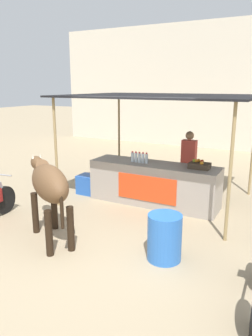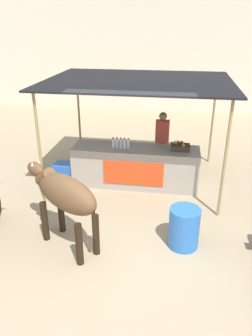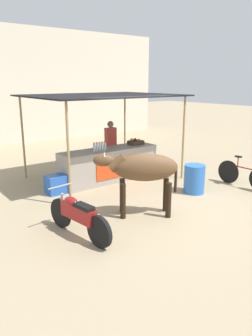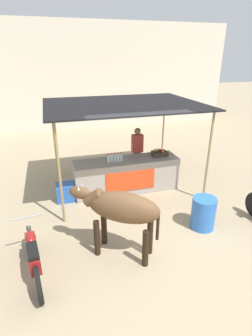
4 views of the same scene
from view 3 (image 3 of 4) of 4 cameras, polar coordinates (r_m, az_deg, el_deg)
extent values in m
plane|color=tan|center=(8.15, 5.89, -5.77)|extent=(60.00, 60.00, 0.00)
cube|color=beige|center=(16.37, -19.02, 13.39)|extent=(16.00, 0.50, 5.30)
cube|color=#9E9389|center=(9.65, -2.95, 0.58)|extent=(3.00, 0.80, 0.96)
cube|color=red|center=(9.32, -1.53, 0.08)|extent=(1.40, 0.02, 0.58)
cube|color=black|center=(9.61, -4.15, 12.50)|extent=(4.20, 3.20, 0.04)
cylinder|color=#997F51|center=(7.58, -9.99, 2.24)|extent=(0.06, 0.06, 2.47)
cylinder|color=#997F51|center=(9.85, 9.96, 5.16)|extent=(0.06, 0.06, 2.47)
cylinder|color=#997F51|center=(10.19, -17.52, 5.01)|extent=(0.06, 0.06, 2.47)
cylinder|color=#997F51|center=(11.98, -0.20, 7.09)|extent=(0.06, 0.06, 2.47)
cylinder|color=silver|center=(9.20, -5.56, 3.58)|extent=(0.07, 0.07, 0.22)
cylinder|color=red|center=(9.17, -5.58, 4.35)|extent=(0.04, 0.04, 0.03)
cylinder|color=silver|center=(9.24, -5.08, 3.65)|extent=(0.07, 0.07, 0.22)
cylinder|color=red|center=(9.22, -5.10, 4.41)|extent=(0.04, 0.04, 0.03)
cylinder|color=silver|center=(9.29, -4.61, 3.72)|extent=(0.07, 0.07, 0.22)
cylinder|color=red|center=(9.27, -4.63, 4.48)|extent=(0.04, 0.04, 0.03)
cylinder|color=silver|center=(9.34, -4.15, 3.78)|extent=(0.07, 0.07, 0.22)
cylinder|color=red|center=(9.31, -4.16, 4.54)|extent=(0.04, 0.04, 0.03)
cylinder|color=silver|center=(9.39, -3.69, 3.85)|extent=(0.07, 0.07, 0.22)
cylinder|color=red|center=(9.36, -3.70, 4.60)|extent=(0.04, 0.04, 0.03)
cube|color=#3F3326|center=(10.17, 1.69, 4.46)|extent=(0.44, 0.32, 0.12)
sphere|color=#8CB22D|center=(10.13, 0.87, 4.91)|extent=(0.08, 0.08, 0.08)
sphere|color=orange|center=(10.22, 1.04, 5.00)|extent=(0.08, 0.08, 0.08)
sphere|color=#B21E19|center=(10.22, 1.67, 5.00)|extent=(0.08, 0.08, 0.08)
sphere|color=orange|center=(10.13, 2.29, 4.91)|extent=(0.08, 0.08, 0.08)
sphere|color=orange|center=(10.15, 1.07, 4.93)|extent=(0.08, 0.08, 0.08)
sphere|color=#8CB22D|center=(10.25, 1.51, 5.03)|extent=(0.08, 0.08, 0.08)
cylinder|color=#383842|center=(10.58, -2.65, 1.64)|extent=(0.22, 0.22, 0.88)
cube|color=#BF3F33|center=(10.43, -2.70, 5.49)|extent=(0.34, 0.20, 0.56)
sphere|color=#8C6647|center=(10.38, -2.73, 7.62)|extent=(0.20, 0.20, 0.20)
cube|color=blue|center=(8.82, -11.81, -2.75)|extent=(0.60, 0.44, 0.48)
cylinder|color=blue|center=(8.79, 11.80, -1.87)|extent=(0.54, 0.54, 0.75)
ellipsoid|color=brown|center=(7.01, 3.40, 0.11)|extent=(1.45, 1.22, 0.60)
cylinder|color=black|center=(7.01, -0.53, -5.78)|extent=(0.12, 0.12, 0.78)
cylinder|color=black|center=(7.35, -0.65, -4.78)|extent=(0.12, 0.12, 0.78)
cylinder|color=black|center=(7.12, 7.42, -5.60)|extent=(0.12, 0.12, 0.78)
cylinder|color=black|center=(7.45, 6.93, -4.62)|extent=(0.12, 0.12, 0.78)
cylinder|color=brown|center=(6.94, -1.47, 0.89)|extent=(0.51, 0.45, 0.41)
ellipsoid|color=brown|center=(6.93, -3.96, 1.33)|extent=(0.49, 0.43, 0.26)
cone|color=beige|center=(6.83, -3.82, 2.34)|extent=(0.05, 0.05, 0.10)
cone|color=beige|center=(6.97, -3.81, 2.59)|extent=(0.05, 0.05, 0.10)
cylinder|color=black|center=(7.18, 8.65, -1.91)|extent=(0.06, 0.06, 0.60)
ellipsoid|color=silver|center=(7.21, 2.42, 0.55)|extent=(0.42, 0.33, 0.32)
cylinder|color=black|center=(6.77, -11.32, -7.69)|extent=(0.16, 0.61, 0.60)
cylinder|color=black|center=(5.89, -4.66, -11.02)|extent=(0.16, 0.61, 0.60)
cube|color=maroon|center=(6.24, -8.30, -7.74)|extent=(0.30, 0.92, 0.28)
ellipsoid|color=maroon|center=(6.35, -9.55, -5.84)|extent=(0.25, 0.38, 0.20)
cube|color=black|center=(6.05, -7.33, -6.83)|extent=(0.24, 0.46, 0.10)
cylinder|color=#99999E|center=(6.53, -11.33, -3.11)|extent=(0.55, 0.10, 0.03)
cylinder|color=#99999E|center=(6.68, -11.31, -6.15)|extent=(0.08, 0.21, 0.49)
cylinder|color=black|center=(9.89, 17.38, -0.64)|extent=(0.06, 0.66, 0.66)
cylinder|color=maroon|center=(9.58, 19.95, 0.01)|extent=(0.06, 0.85, 0.04)
cylinder|color=maroon|center=(9.67, 18.90, 0.96)|extent=(0.03, 0.03, 0.28)
cube|color=black|center=(9.63, 18.98, 1.89)|extent=(0.11, 0.18, 0.04)
camera|label=1|loc=(8.16, 46.40, 9.23)|focal=35.00mm
camera|label=2|loc=(6.24, 50.29, 17.73)|focal=35.00mm
camera|label=4|loc=(3.56, 37.34, 25.45)|focal=28.00mm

